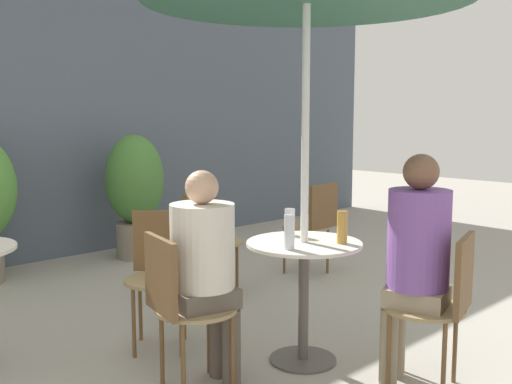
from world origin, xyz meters
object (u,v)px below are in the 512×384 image
at_px(bistro_chair_1, 443,297).
at_px(bistro_chair_2, 314,220).
at_px(bistro_chair_0, 180,298).
at_px(beer_glass_0, 342,227).
at_px(bistro_chair_4, 204,233).
at_px(potted_plant_1, 135,189).
at_px(beer_glass_2, 289,232).
at_px(cafe_table_near, 304,275).
at_px(bistro_chair_3, 161,264).
at_px(beer_glass_1, 290,222).
at_px(seated_person_0, 205,260).
at_px(seated_person_1, 416,251).

height_order(bistro_chair_1, bistro_chair_2, same).
xyz_separation_m(bistro_chair_0, beer_glass_0, (0.88, -0.34, 0.30)).
xyz_separation_m(bistro_chair_4, potted_plant_1, (0.31, 1.47, 0.19)).
xyz_separation_m(bistro_chair_0, potted_plant_1, (1.46, 2.70, 0.19)).
relative_size(bistro_chair_1, beer_glass_2, 4.38).
relative_size(cafe_table_near, potted_plant_1, 0.57).
xyz_separation_m(bistro_chair_3, bistro_chair_4, (0.83, 0.59, 0.00)).
distance_m(cafe_table_near, bistro_chair_4, 1.46).
bearing_deg(bistro_chair_0, beer_glass_0, -98.22).
bearing_deg(potted_plant_1, beer_glass_2, -107.17).
bearing_deg(cafe_table_near, beer_glass_1, 66.93).
bearing_deg(bistro_chair_1, seated_person_0, -63.44).
bearing_deg(beer_glass_0, beer_glass_1, 96.86).
xyz_separation_m(bistro_chair_1, bistro_chair_4, (0.18, 2.15, 0.00)).
bearing_deg(bistro_chair_3, beer_glass_2, -34.52).
height_order(bistro_chair_4, beer_glass_0, beer_glass_0).
xyz_separation_m(cafe_table_near, seated_person_1, (0.18, -0.60, 0.21)).
relative_size(seated_person_0, seated_person_1, 0.93).
height_order(bistro_chair_3, beer_glass_1, beer_glass_1).
distance_m(bistro_chair_2, seated_person_0, 2.34).
distance_m(seated_person_1, beer_glass_1, 0.81).
height_order(bistro_chair_3, potted_plant_1, potted_plant_1).
relative_size(bistro_chair_3, seated_person_1, 0.67).
bearing_deg(potted_plant_1, beer_glass_0, -100.85).
xyz_separation_m(cafe_table_near, seated_person_0, (-0.61, 0.14, 0.16)).
xyz_separation_m(bistro_chair_2, bistro_chair_3, (-1.90, -0.37, 0.00)).
height_order(bistro_chair_2, beer_glass_1, beer_glass_1).
bearing_deg(potted_plant_1, bistro_chair_1, -97.60).
bearing_deg(bistro_chair_1, beer_glass_2, -74.80).
relative_size(bistro_chair_3, bistro_chair_4, 1.00).
bearing_deg(potted_plant_1, bistro_chair_2, -65.70).
distance_m(bistro_chair_3, beer_glass_2, 0.95).
xyz_separation_m(bistro_chair_2, seated_person_0, (-2.08, -1.04, 0.18)).
relative_size(bistro_chair_2, bistro_chair_4, 1.00).
height_order(cafe_table_near, bistro_chair_1, bistro_chair_1).
distance_m(bistro_chair_4, seated_person_0, 1.63).
bearing_deg(beer_glass_1, seated_person_0, -175.83).
bearing_deg(bistro_chair_0, bistro_chair_1, -120.00).
height_order(bistro_chair_1, potted_plant_1, potted_plant_1).
bearing_deg(seated_person_0, bistro_chair_3, -2.37).
bearing_deg(potted_plant_1, bistro_chair_4, -101.80).
height_order(seated_person_1, beer_glass_0, seated_person_1).
bearing_deg(beer_glass_2, potted_plant_1, 72.83).
bearing_deg(bistro_chair_2, bistro_chair_4, -13.84).
distance_m(seated_person_0, beer_glass_1, 0.70).
height_order(cafe_table_near, seated_person_1, seated_person_1).
distance_m(beer_glass_2, potted_plant_1, 3.08).
xyz_separation_m(seated_person_0, beer_glass_2, (0.41, -0.21, 0.12)).
distance_m(cafe_table_near, bistro_chair_2, 1.89).
height_order(seated_person_1, beer_glass_1, seated_person_1).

